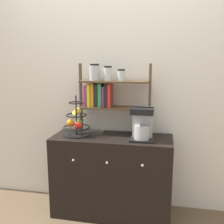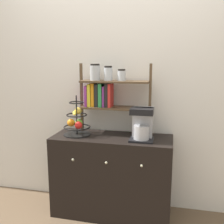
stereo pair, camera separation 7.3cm
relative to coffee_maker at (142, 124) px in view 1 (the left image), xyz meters
The scene contains 5 objects.
wall_back 0.55m from the coffee_maker, 134.07° to the left, with size 7.00×0.05×2.60m, color silver.
sideboard 0.62m from the coffee_maker, behind, with size 1.14×0.46×0.80m.
coffee_maker is the anchor object (origin of this frame).
fruit_stand 0.64m from the coffee_maker, behind, with size 0.26×0.26×0.39m.
shelf_hutch 0.49m from the coffee_maker, 158.27° to the left, with size 0.71×0.20×0.69m.
Camera 1 is at (0.47, -2.15, 1.51)m, focal length 42.00 mm.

